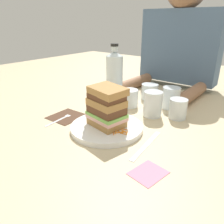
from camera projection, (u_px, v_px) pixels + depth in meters
ground_plane at (111, 130)px, 0.78m from camera, size 3.00×3.00×0.00m
main_plate at (107, 127)px, 0.77m from camera, size 0.25×0.25×0.02m
sandwich at (107, 107)px, 0.74m from camera, size 0.14×0.11×0.14m
carrot_shred_0 at (93, 119)px, 0.81m from camera, size 0.01×0.02×0.00m
carrot_shred_1 at (100, 119)px, 0.81m from camera, size 0.02×0.01×0.00m
carrot_shred_2 at (96, 121)px, 0.80m from camera, size 0.01×0.03×0.00m
carrot_shred_3 at (100, 118)px, 0.82m from camera, size 0.01×0.03×0.00m
carrot_shred_4 at (95, 121)px, 0.80m from camera, size 0.02×0.02×0.00m
carrot_shred_5 at (91, 120)px, 0.80m from camera, size 0.02×0.01×0.00m
carrot_shred_6 at (95, 119)px, 0.82m from camera, size 0.03×0.02×0.00m
carrot_shred_7 at (124, 131)px, 0.72m from camera, size 0.03×0.01×0.00m
carrot_shred_8 at (118, 131)px, 0.73m from camera, size 0.02×0.01×0.00m
carrot_shred_9 at (116, 132)px, 0.72m from camera, size 0.01×0.02×0.00m
carrot_shred_10 at (124, 134)px, 0.71m from camera, size 0.02×0.00×0.00m
carrot_shred_11 at (123, 129)px, 0.74m from camera, size 0.03×0.01×0.00m
carrot_shred_12 at (122, 133)px, 0.71m from camera, size 0.01×0.02×0.00m
carrot_shred_13 at (114, 133)px, 0.71m from camera, size 0.02×0.02×0.00m
carrot_shred_14 at (120, 132)px, 0.72m from camera, size 0.02×0.03×0.00m
carrot_shred_15 at (122, 130)px, 0.73m from camera, size 0.03×0.02×0.00m
carrot_shred_16 at (127, 133)px, 0.71m from camera, size 0.01×0.02×0.00m
napkin_dark at (67, 116)px, 0.88m from camera, size 0.12×0.13×0.00m
fork at (62, 118)px, 0.86m from camera, size 0.03×0.17×0.00m
knife at (145, 146)px, 0.67m from camera, size 0.04×0.20×0.00m
juice_glass at (153, 105)px, 0.87m from camera, size 0.07×0.07×0.10m
water_bottle at (114, 76)px, 1.02m from camera, size 0.08×0.08×0.26m
empty_tumbler_0 at (171, 98)px, 0.95m from camera, size 0.08×0.08×0.09m
empty_tumbler_1 at (150, 92)px, 1.07m from camera, size 0.08×0.08×0.07m
empty_tumbler_2 at (129, 98)px, 0.97m from camera, size 0.08×0.08×0.08m
empty_tumbler_3 at (178, 109)px, 0.85m from camera, size 0.07×0.07×0.08m
napkin_pink at (148, 173)px, 0.56m from camera, size 0.09×0.10×0.00m
diner_across at (180, 33)px, 1.17m from camera, size 0.43×0.46×0.61m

